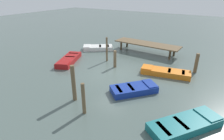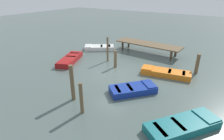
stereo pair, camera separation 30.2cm
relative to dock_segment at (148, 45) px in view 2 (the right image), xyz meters
The scene contains 12 objects.
ground_plane 6.31m from the dock_segment, 91.78° to the right, with size 80.00×80.00×0.00m, color #4C5B56.
dock_segment is the anchor object (origin of this frame).
rowboat_blue 8.10m from the dock_segment, 73.17° to the right, with size 2.77×2.91×0.46m.
rowboat_white 5.09m from the dock_segment, 159.14° to the right, with size 3.21×2.84×0.46m.
rowboat_red 7.73m from the dock_segment, 128.02° to the right, with size 2.44×3.67×0.46m.
rowboat_teal 11.09m from the dock_segment, 58.70° to the right, with size 3.03×3.54×0.46m.
rowboat_orange 5.35m from the dock_segment, 52.87° to the right, with size 3.68×1.78×0.46m.
mooring_piling_far_right 10.34m from the dock_segment, 91.04° to the right, with size 0.23×0.23×2.14m, color brown.
mooring_piling_far_left 4.60m from the dock_segment, 116.46° to the right, with size 0.16×0.16×2.15m, color brown.
mooring_piling_mid_right 4.99m from the dock_segment, 98.39° to the right, with size 0.24×0.24×1.40m, color brown.
mooring_piling_near_left 5.67m from the dock_segment, 27.24° to the right, with size 0.26×0.26×1.52m, color brown.
mooring_piling_near_right 11.08m from the dock_segment, 84.38° to the right, with size 0.19×0.19×1.73m, color brown.
Camera 2 is at (6.87, -10.52, 5.89)m, focal length 29.56 mm.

